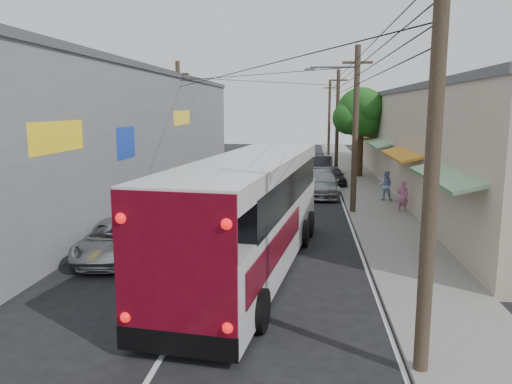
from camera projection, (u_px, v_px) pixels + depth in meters
ground at (183, 320)px, 12.18m from camera, size 120.00×120.00×0.00m
sidewalk at (364, 190)px, 31.13m from camera, size 3.00×80.00×0.12m
building_right at (433, 139)px, 32.12m from camera, size 7.09×40.00×6.25m
building_left at (117, 132)px, 30.09m from camera, size 7.20×36.00×7.25m
utility_poles at (311, 124)px, 31.11m from camera, size 11.80×45.28×8.00m
street_tree at (362, 114)px, 36.22m from camera, size 4.40×4.00×6.60m
coach_bus at (251, 212)px, 15.77m from camera, size 4.16×12.70×3.60m
jeepney at (115, 240)px, 17.16m from camera, size 2.70×4.80×1.27m
parked_suv at (321, 183)px, 29.33m from camera, size 2.17×5.14×1.48m
parked_car_mid at (332, 176)px, 33.20m from camera, size 1.98×3.97×1.30m
parked_car_far at (321, 166)px, 38.14m from camera, size 2.00×4.57×1.46m
pedestrian_near at (403, 196)px, 24.25m from camera, size 0.61×0.46×1.50m
pedestrian_far at (386, 185)px, 27.27m from camera, size 0.89×0.76×1.61m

